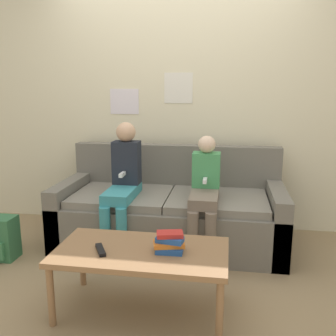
# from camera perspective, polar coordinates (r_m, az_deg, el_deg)

# --- Properties ---
(ground_plane) EXTENTS (10.00, 10.00, 0.00)m
(ground_plane) POSITION_cam_1_polar(r_m,az_deg,el_deg) (3.12, -1.32, -15.25)
(ground_plane) COLOR #937A56
(wall_back) EXTENTS (8.00, 0.06, 2.60)m
(wall_back) POSITION_cam_1_polar(r_m,az_deg,el_deg) (3.87, 1.65, 10.16)
(wall_back) COLOR beige
(wall_back) RESTS_ON ground_plane
(couch) EXTENTS (2.05, 0.90, 0.88)m
(couch) POSITION_cam_1_polar(r_m,az_deg,el_deg) (3.53, 0.37, -6.81)
(couch) COLOR #6B665B
(couch) RESTS_ON ground_plane
(coffee_table) EXTENTS (1.10, 0.58, 0.43)m
(coffee_table) POSITION_cam_1_polar(r_m,az_deg,el_deg) (2.46, -4.07, -13.17)
(coffee_table) COLOR #8E6642
(coffee_table) RESTS_ON ground_plane
(person_left) EXTENTS (0.24, 0.60, 1.14)m
(person_left) POSITION_cam_1_polar(r_m,az_deg,el_deg) (3.32, -6.90, -1.92)
(person_left) COLOR teal
(person_left) RESTS_ON ground_plane
(person_right) EXTENTS (0.24, 0.60, 1.03)m
(person_right) POSITION_cam_1_polar(r_m,az_deg,el_deg) (3.19, 5.62, -3.54)
(person_right) COLOR #756656
(person_right) RESTS_ON ground_plane
(tv_remote) EXTENTS (0.12, 0.17, 0.02)m
(tv_remote) POSITION_cam_1_polar(r_m,az_deg,el_deg) (2.44, -10.24, -12.17)
(tv_remote) COLOR black
(tv_remote) RESTS_ON coffee_table
(book_stack) EXTENTS (0.21, 0.15, 0.13)m
(book_stack) POSITION_cam_1_polar(r_m,az_deg,el_deg) (2.39, 0.23, -11.33)
(book_stack) COLOR #23519E
(book_stack) RESTS_ON coffee_table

